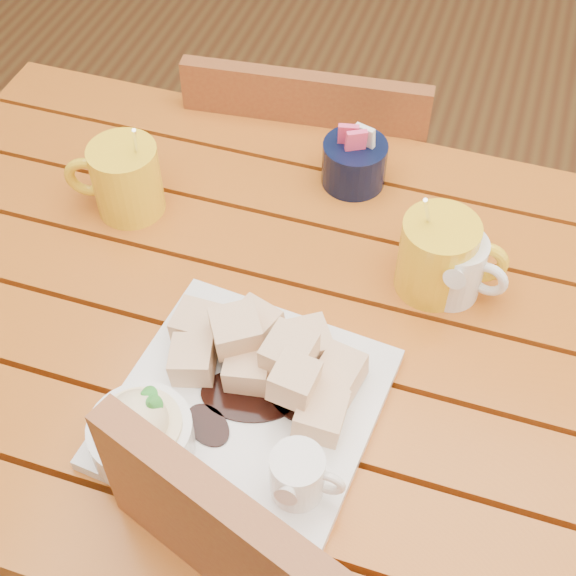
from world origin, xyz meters
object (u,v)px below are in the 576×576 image
(coffee_mug_left, at_px, (124,178))
(chair_far, at_px, (312,204))
(table, at_px, (287,366))
(coffee_mug_right, at_px, (439,255))
(dessert_plate, at_px, (229,403))

(coffee_mug_left, bearing_deg, chair_far, 52.23)
(table, bearing_deg, chair_far, 102.49)
(coffee_mug_right, bearing_deg, table, -152.88)
(table, height_order, chair_far, chair_far)
(coffee_mug_left, height_order, chair_far, coffee_mug_left)
(table, relative_size, coffee_mug_left, 7.50)
(dessert_plate, relative_size, chair_far, 0.38)
(table, relative_size, coffee_mug_right, 7.31)
(chair_far, bearing_deg, dessert_plate, 92.02)
(chair_far, bearing_deg, coffee_mug_left, 59.53)
(table, xyz_separation_m, coffee_mug_right, (0.17, 0.11, 0.16))
(chair_far, bearing_deg, coffee_mug_right, 119.97)
(coffee_mug_left, relative_size, chair_far, 0.19)
(chair_far, bearing_deg, table, 96.43)
(dessert_plate, xyz_separation_m, coffee_mug_right, (0.18, 0.28, 0.02))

